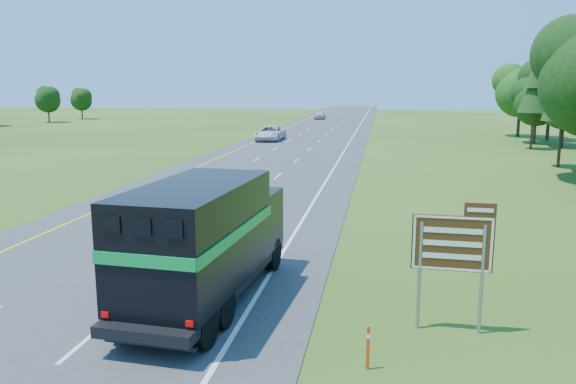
# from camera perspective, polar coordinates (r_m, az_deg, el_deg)

# --- Properties ---
(road) EXTENTS (15.00, 260.00, 0.04)m
(road) POSITION_cam_1_polar(r_m,az_deg,el_deg) (61.67, 0.86, 4.68)
(road) COLOR #38383A
(road) RESTS_ON ground
(lane_markings) EXTENTS (11.15, 260.00, 0.01)m
(lane_markings) POSITION_cam_1_polar(r_m,az_deg,el_deg) (61.66, 0.86, 4.70)
(lane_markings) COLOR yellow
(lane_markings) RESTS_ON road
(horse_truck) EXTENTS (3.27, 8.62, 3.74)m
(horse_truck) POSITION_cam_1_polar(r_m,az_deg,el_deg) (16.92, -8.37, -4.65)
(horse_truck) COLOR black
(horse_truck) RESTS_ON road
(white_suv) EXTENTS (3.03, 6.36, 1.75)m
(white_suv) POSITION_cam_1_polar(r_m,az_deg,el_deg) (67.92, -1.84, 5.99)
(white_suv) COLOR silver
(white_suv) RESTS_ON road
(far_car) EXTENTS (2.03, 4.74, 1.59)m
(far_car) POSITION_cam_1_polar(r_m,az_deg,el_deg) (112.60, 3.27, 7.81)
(far_car) COLOR #B4B4BB
(far_car) RESTS_ON road
(exit_sign) EXTENTS (2.09, 0.17, 3.54)m
(exit_sign) POSITION_cam_1_polar(r_m,az_deg,el_deg) (15.39, 16.46, -5.53)
(exit_sign) COLOR gray
(exit_sign) RESTS_ON ground
(delineator) EXTENTS (0.09, 0.05, 1.07)m
(delineator) POSITION_cam_1_polar(r_m,az_deg,el_deg) (13.56, 8.14, -15.26)
(delineator) COLOR #F9380D
(delineator) RESTS_ON ground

